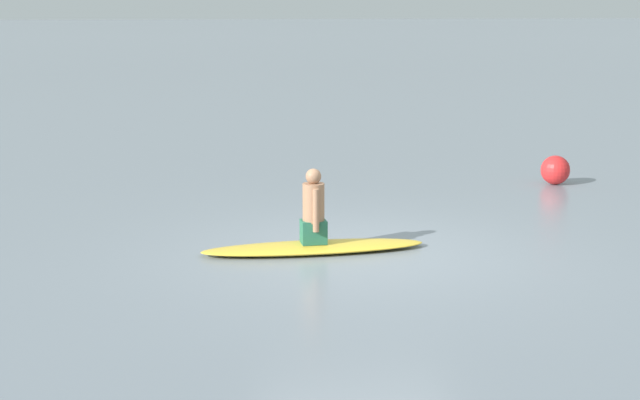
{
  "coord_description": "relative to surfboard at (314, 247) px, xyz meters",
  "views": [
    {
      "loc": [
        2.45,
        10.94,
        2.96
      ],
      "look_at": [
        0.47,
        -0.45,
        0.58
      ],
      "focal_mm": 53.35,
      "sensor_mm": 36.0,
      "label": 1
    }
  ],
  "objects": [
    {
      "name": "person_paddler",
      "position": [
        0.0,
        -0.0,
        0.47
      ],
      "size": [
        0.31,
        0.4,
        0.92
      ],
      "rotation": [
        0.0,
        0.0,
        0.02
      ],
      "color": "#26664C",
      "rests_on": "surfboard"
    },
    {
      "name": "surfboard",
      "position": [
        0.0,
        0.0,
        0.0
      ],
      "size": [
        2.77,
        0.67,
        0.11
      ],
      "primitive_type": "ellipsoid",
      "rotation": [
        0.0,
        0.0,
        0.02
      ],
      "color": "gold",
      "rests_on": "ground"
    },
    {
      "name": "buoy_marker",
      "position": [
        -4.74,
        -3.7,
        0.19
      ],
      "size": [
        0.49,
        0.49,
        0.49
      ],
      "primitive_type": "sphere",
      "color": "red",
      "rests_on": "ground"
    },
    {
      "name": "ground_plane",
      "position": [
        -0.6,
        0.17,
        -0.05
      ],
      "size": [
        400.0,
        400.0,
        0.0
      ],
      "primitive_type": "plane",
      "color": "gray"
    }
  ]
}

